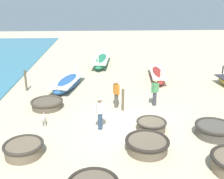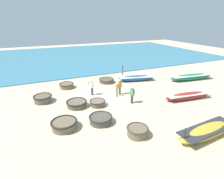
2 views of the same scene
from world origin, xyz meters
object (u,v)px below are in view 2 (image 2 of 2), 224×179
object	(u,v)px
coracle_weathered	(43,98)
long_boat_green_hull	(188,96)
coracle_center	(137,131)
long_boat_blue_hull	(191,77)
coracle_tilted	(67,85)
coracle_front_left	(64,124)
fisherman_by_coracle	(120,85)
mooring_post_inland	(123,70)
coracle_upturned	(77,103)
long_boat_white_hull	(136,78)
coracle_far_left	(98,103)
fisherman_crouching	(132,93)
fisherman_standing_left	(92,86)
mooring_post_mid_beach	(117,91)
dog	(89,82)
long_boat_ochre_hull	(207,131)
coracle_nearest	(106,80)
coracle_beside_post	(101,119)

from	to	relation	value
coracle_weathered	long_boat_green_hull	distance (m)	13.48
coracle_center	long_boat_blue_hull	xyz separation A→B (m)	(-7.13, 12.03, 0.06)
coracle_tilted	coracle_front_left	bearing A→B (deg)	-10.80
fisherman_by_coracle	mooring_post_inland	world-z (taller)	fisherman_by_coracle
coracle_upturned	long_boat_white_hull	world-z (taller)	long_boat_white_hull
coracle_far_left	fisherman_crouching	bearing A→B (deg)	75.36
fisherman_standing_left	mooring_post_mid_beach	bearing A→B (deg)	59.00
coracle_upturned	mooring_post_inland	world-z (taller)	mooring_post_inland
fisherman_standing_left	dog	size ratio (longest dim) A/B	2.44
long_boat_green_hull	long_boat_ochre_hull	xyz separation A→B (m)	(4.76, -3.17, 0.01)
coracle_upturned	coracle_front_left	size ratio (longest dim) A/B	0.98
coracle_far_left	fisherman_standing_left	distance (m)	2.49
coracle_nearest	mooring_post_inland	xyz separation A→B (m)	(-1.90, 3.10, 0.44)
coracle_front_left	mooring_post_mid_beach	world-z (taller)	mooring_post_mid_beach
coracle_beside_post	fisherman_standing_left	size ratio (longest dim) A/B	1.03
coracle_far_left	coracle_weathered	xyz separation A→B (m)	(-2.66, -4.35, 0.08)
coracle_front_left	long_boat_white_hull	bearing A→B (deg)	125.17
coracle_far_left	coracle_beside_post	bearing A→B (deg)	-14.28
coracle_beside_post	mooring_post_mid_beach	distance (m)	4.88
mooring_post_inland	mooring_post_mid_beach	bearing A→B (deg)	-31.03
long_boat_blue_hull	coracle_front_left	bearing A→B (deg)	-74.73
mooring_post_inland	coracle_front_left	bearing A→B (deg)	-44.05
long_boat_ochre_hull	mooring_post_inland	world-z (taller)	mooring_post_inland
fisherman_standing_left	mooring_post_inland	size ratio (longest dim) A/B	1.20
coracle_center	fisherman_crouching	bearing A→B (deg)	154.97
coracle_upturned	coracle_nearest	size ratio (longest dim) A/B	1.00
coracle_center	fisherman_standing_left	bearing A→B (deg)	-174.38
coracle_upturned	fisherman_by_coracle	world-z (taller)	fisherman_by_coracle
coracle_tilted	long_boat_blue_hull	bearing A→B (deg)	77.30
fisherman_standing_left	coracle_beside_post	bearing A→B (deg)	-10.48
coracle_weathered	fisherman_crouching	xyz separation A→B (m)	(3.44, 7.33, 0.61)
long_boat_white_hull	long_boat_green_hull	world-z (taller)	same
long_boat_ochre_hull	fisherman_by_coracle	distance (m)	8.62
coracle_weathered	long_boat_green_hull	world-z (taller)	long_boat_green_hull
coracle_front_left	coracle_nearest	distance (m)	9.86
mooring_post_inland	coracle_tilted	bearing A→B (deg)	-76.83
coracle_center	long_boat_ochre_hull	distance (m)	4.49
dog	mooring_post_inland	size ratio (longest dim) A/B	0.49
coracle_upturned	mooring_post_mid_beach	world-z (taller)	mooring_post_mid_beach
coracle_tilted	coracle_center	distance (m)	10.81
long_boat_blue_hull	fisherman_crouching	bearing A→B (deg)	-74.20
long_boat_white_hull	long_boat_blue_hull	world-z (taller)	long_boat_blue_hull
fisherman_crouching	fisherman_standing_left	bearing A→B (deg)	-139.08
coracle_tilted	dog	distance (m)	2.52
coracle_far_left	coracle_weathered	bearing A→B (deg)	-121.47
coracle_tilted	coracle_front_left	size ratio (longest dim) A/B	0.86
coracle_front_left	coracle_center	bearing A→B (deg)	57.47
long_boat_blue_hull	coracle_center	bearing A→B (deg)	-59.36
coracle_nearest	long_boat_ochre_hull	xyz separation A→B (m)	(12.18, 2.16, 0.09)
coracle_center	long_boat_green_hull	distance (m)	7.85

